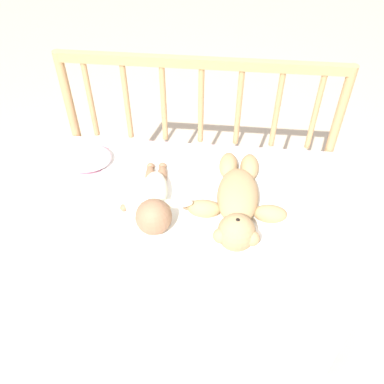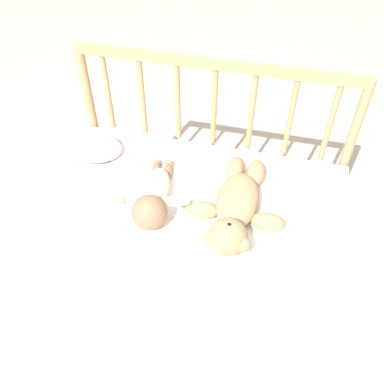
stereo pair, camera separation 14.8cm
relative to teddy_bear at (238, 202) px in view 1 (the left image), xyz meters
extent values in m
plane|color=#C6B293|center=(-0.16, 0.02, -0.61)|extent=(12.00, 12.00, 0.00)
cube|color=#EDB7C6|center=(-0.16, 0.02, -0.33)|extent=(1.10, 0.68, 0.56)
cylinder|color=tan|center=(-0.69, 0.38, -0.14)|extent=(0.04, 0.04, 0.93)
cylinder|color=tan|center=(0.37, 0.38, -0.14)|extent=(0.04, 0.04, 0.93)
cube|color=tan|center=(-0.16, 0.38, 0.30)|extent=(1.06, 0.03, 0.04)
cylinder|color=tan|center=(-0.60, 0.38, 0.12)|extent=(0.02, 0.02, 0.34)
cylinder|color=tan|center=(-0.45, 0.38, 0.12)|extent=(0.02, 0.02, 0.34)
cylinder|color=tan|center=(-0.31, 0.38, 0.12)|extent=(0.02, 0.02, 0.34)
cylinder|color=tan|center=(-0.16, 0.38, 0.12)|extent=(0.02, 0.02, 0.34)
cylinder|color=tan|center=(-0.01, 0.38, 0.12)|extent=(0.02, 0.02, 0.34)
cylinder|color=tan|center=(0.13, 0.38, 0.12)|extent=(0.02, 0.02, 0.34)
cylinder|color=tan|center=(0.28, 0.38, 0.12)|extent=(0.02, 0.02, 0.34)
cube|color=white|center=(-0.13, 0.03, -0.05)|extent=(0.79, 0.54, 0.01)
ellipsoid|color=tan|center=(0.00, 0.03, 0.00)|extent=(0.15, 0.26, 0.10)
sphere|color=tan|center=(0.00, -0.14, 0.01)|extent=(0.12, 0.12, 0.12)
sphere|color=tan|center=(0.00, -0.14, 0.05)|extent=(0.05, 0.05, 0.05)
sphere|color=black|center=(0.00, -0.14, 0.07)|extent=(0.02, 0.02, 0.02)
sphere|color=tan|center=(0.05, -0.17, 0.02)|extent=(0.05, 0.05, 0.05)
sphere|color=tan|center=(-0.05, -0.17, 0.02)|extent=(0.05, 0.05, 0.05)
ellipsoid|color=tan|center=(0.11, -0.03, -0.02)|extent=(0.12, 0.06, 0.06)
ellipsoid|color=tan|center=(-0.11, -0.03, -0.02)|extent=(0.12, 0.06, 0.06)
ellipsoid|color=tan|center=(0.04, 0.20, -0.01)|extent=(0.07, 0.13, 0.07)
ellipsoid|color=tan|center=(-0.04, 0.20, -0.01)|extent=(0.07, 0.13, 0.07)
ellipsoid|color=#EAEACC|center=(-0.29, 0.03, -0.01)|extent=(0.12, 0.20, 0.08)
sphere|color=#936B4C|center=(-0.27, -0.10, 0.01)|extent=(0.12, 0.12, 0.12)
ellipsoid|color=#EAEACC|center=(-0.20, -0.05, 0.02)|extent=(0.11, 0.05, 0.03)
ellipsoid|color=#EAEACC|center=(-0.36, -0.02, -0.03)|extent=(0.11, 0.05, 0.03)
sphere|color=#936B4C|center=(-0.18, -0.01, -0.03)|extent=(0.03, 0.03, 0.03)
sphere|color=#936B4C|center=(-0.39, -0.03, -0.03)|extent=(0.03, 0.03, 0.03)
ellipsoid|color=#936B4C|center=(-0.28, 0.14, -0.03)|extent=(0.05, 0.11, 0.04)
ellipsoid|color=#936B4C|center=(-0.33, 0.13, -0.03)|extent=(0.05, 0.11, 0.04)
sphere|color=#936B4C|center=(-0.29, 0.19, -0.03)|extent=(0.03, 0.03, 0.03)
sphere|color=#936B4C|center=(-0.34, 0.18, -0.03)|extent=(0.03, 0.03, 0.03)
ellipsoid|color=silver|center=(-0.60, 0.20, -0.02)|extent=(0.21, 0.17, 0.06)
camera|label=1|loc=(-0.06, -1.01, 1.08)|focal=40.00mm
camera|label=2|loc=(0.09, -0.98, 1.08)|focal=40.00mm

